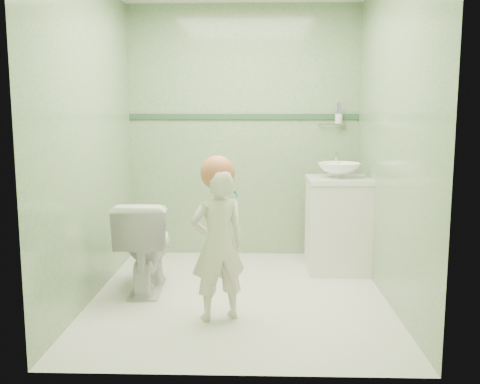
{
  "coord_description": "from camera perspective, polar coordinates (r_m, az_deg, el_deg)",
  "views": [
    {
      "loc": [
        0.12,
        -3.9,
        1.38
      ],
      "look_at": [
        0.0,
        0.15,
        0.78
      ],
      "focal_mm": 39.86,
      "sensor_mm": 36.0,
      "label": 1
    }
  ],
  "objects": [
    {
      "name": "ground",
      "position": [
        4.14,
        -0.06,
        -11.04
      ],
      "size": [
        2.5,
        2.5,
        0.0
      ],
      "primitive_type": "plane",
      "color": "silver",
      "rests_on": "ground"
    },
    {
      "name": "basin",
      "position": [
        4.68,
        10.54,
        2.32
      ],
      "size": [
        0.37,
        0.37,
        0.13
      ],
      "primitive_type": "imported",
      "color": "white",
      "rests_on": "counter"
    },
    {
      "name": "teal_toothbrush",
      "position": [
        3.4,
        -0.59,
        -0.18
      ],
      "size": [
        0.1,
        0.14,
        0.08
      ],
      "color": "#0E7C75",
      "rests_on": "toddler"
    },
    {
      "name": "toilet",
      "position": [
        4.25,
        -10.08,
        -5.6
      ],
      "size": [
        0.44,
        0.73,
        0.72
      ],
      "primitive_type": "imported",
      "rotation": [
        0.0,
        0.0,
        3.19
      ],
      "color": "white",
      "rests_on": "ground"
    },
    {
      "name": "hair_cap",
      "position": [
        3.5,
        -2.4,
        2.06
      ],
      "size": [
        0.23,
        0.23,
        0.23
      ],
      "primitive_type": "sphere",
      "color": "#C46846",
      "rests_on": "toddler"
    },
    {
      "name": "faucet",
      "position": [
        4.86,
        10.24,
        3.49
      ],
      "size": [
        0.03,
        0.13,
        0.18
      ],
      "color": "silver",
      "rests_on": "counter"
    },
    {
      "name": "counter",
      "position": [
        4.69,
        10.51,
        1.3
      ],
      "size": [
        0.54,
        0.52,
        0.04
      ],
      "primitive_type": "cube",
      "color": "white",
      "rests_on": "vanity"
    },
    {
      "name": "trim_stripe",
      "position": [
        5.14,
        0.37,
        8.08
      ],
      "size": [
        2.2,
        0.02,
        0.05
      ],
      "primitive_type": "cube",
      "color": "#2D5035",
      "rests_on": "room_shell"
    },
    {
      "name": "toddler",
      "position": [
        3.56,
        -2.38,
        -5.67
      ],
      "size": [
        0.44,
        0.37,
        1.03
      ],
      "primitive_type": "imported",
      "rotation": [
        0.0,
        0.0,
        3.53
      ],
      "color": "silver",
      "rests_on": "ground"
    },
    {
      "name": "room_shell",
      "position": [
        3.91,
        -0.07,
        5.78
      ],
      "size": [
        2.5,
        2.54,
        2.4
      ],
      "color": "gray",
      "rests_on": "ground"
    },
    {
      "name": "cup_holder",
      "position": [
        5.14,
        10.44,
        7.75
      ],
      "size": [
        0.26,
        0.07,
        0.21
      ],
      "color": "silver",
      "rests_on": "room_shell"
    },
    {
      "name": "vanity",
      "position": [
        4.76,
        10.38,
        -3.6
      ],
      "size": [
        0.52,
        0.5,
        0.8
      ],
      "primitive_type": "cube",
      "color": "silver",
      "rests_on": "ground"
    }
  ]
}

